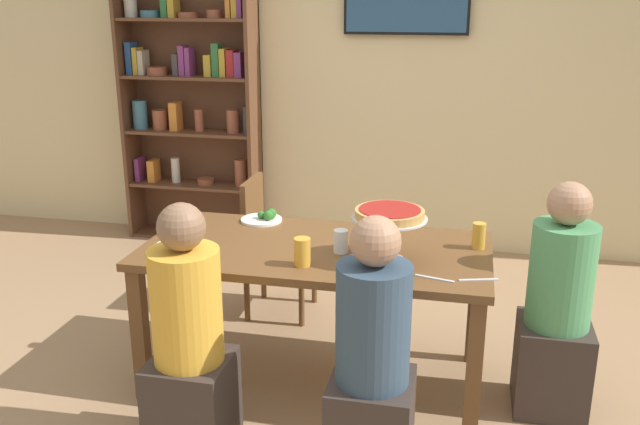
% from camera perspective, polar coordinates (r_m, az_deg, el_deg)
% --- Properties ---
extents(ground_plane, '(12.00, 12.00, 0.00)m').
position_cam_1_polar(ground_plane, '(3.75, -0.34, -13.55)').
color(ground_plane, '#9E7A56').
extents(rear_partition, '(8.00, 0.12, 2.80)m').
position_cam_1_polar(rear_partition, '(5.40, 4.94, 11.78)').
color(rear_partition, beige).
rests_on(rear_partition, ground_plane).
extents(dining_table, '(1.73, 0.85, 0.74)m').
position_cam_1_polar(dining_table, '(3.46, -0.36, -4.28)').
color(dining_table, brown).
rests_on(dining_table, ground_plane).
extents(bookshelf, '(1.10, 0.30, 2.21)m').
position_cam_1_polar(bookshelf, '(5.65, -10.73, 9.30)').
color(bookshelf, brown).
rests_on(bookshelf, ground_plane).
extents(diner_head_east, '(0.34, 0.34, 1.15)m').
position_cam_1_polar(diner_head_east, '(3.46, 19.15, -8.18)').
color(diner_head_east, '#382D28').
rests_on(diner_head_east, ground_plane).
extents(diner_near_left, '(0.34, 0.34, 1.15)m').
position_cam_1_polar(diner_near_left, '(3.03, -10.86, -11.23)').
color(diner_near_left, '#382D28').
rests_on(diner_near_left, ground_plane).
extents(diner_near_right, '(0.34, 0.34, 1.15)m').
position_cam_1_polar(diner_near_right, '(2.84, 4.36, -13.04)').
color(diner_near_right, '#382D28').
rests_on(diner_near_right, ground_plane).
extents(chair_far_left, '(0.40, 0.40, 0.87)m').
position_cam_1_polar(chair_far_left, '(4.30, -4.19, -2.23)').
color(chair_far_left, brown).
rests_on(chair_far_left, ground_plane).
extents(deep_dish_pizza_stand, '(0.35, 0.35, 0.26)m').
position_cam_1_polar(deep_dish_pizza_stand, '(3.19, 5.83, -0.38)').
color(deep_dish_pizza_stand, silver).
rests_on(deep_dish_pizza_stand, dining_table).
extents(salad_plate_near_diner, '(0.23, 0.23, 0.07)m').
position_cam_1_polar(salad_plate_near_diner, '(3.82, -4.70, -0.45)').
color(salad_plate_near_diner, white).
rests_on(salad_plate_near_diner, dining_table).
extents(salad_plate_far_diner, '(0.24, 0.24, 0.07)m').
position_cam_1_polar(salad_plate_far_diner, '(3.48, -11.71, -2.67)').
color(salad_plate_far_diner, white).
rests_on(salad_plate_far_diner, dining_table).
extents(beer_glass_amber_tall, '(0.07, 0.07, 0.13)m').
position_cam_1_polar(beer_glass_amber_tall, '(3.48, 13.11, -1.90)').
color(beer_glass_amber_tall, gold).
rests_on(beer_glass_amber_tall, dining_table).
extents(beer_glass_amber_short, '(0.07, 0.07, 0.13)m').
position_cam_1_polar(beer_glass_amber_short, '(3.66, -11.83, -0.85)').
color(beer_glass_amber_short, gold).
rests_on(beer_glass_amber_short, dining_table).
extents(beer_glass_amber_spare, '(0.08, 0.08, 0.13)m').
position_cam_1_polar(beer_glass_amber_spare, '(3.17, -1.49, -3.31)').
color(beer_glass_amber_spare, gold).
rests_on(beer_glass_amber_spare, dining_table).
extents(water_glass_clear_near, '(0.06, 0.06, 0.10)m').
position_cam_1_polar(water_glass_clear_near, '(3.31, -11.91, -3.10)').
color(water_glass_clear_near, white).
rests_on(water_glass_clear_near, dining_table).
extents(water_glass_clear_far, '(0.07, 0.07, 0.11)m').
position_cam_1_polar(water_glass_clear_far, '(3.34, 1.74, -2.41)').
color(water_glass_clear_far, white).
rests_on(water_glass_clear_far, dining_table).
extents(cutlery_fork_near, '(0.18, 0.06, 0.00)m').
position_cam_1_polar(cutlery_fork_near, '(3.09, 9.53, -5.44)').
color(cutlery_fork_near, silver).
rests_on(cutlery_fork_near, dining_table).
extents(cutlery_knife_near, '(0.18, 0.07, 0.00)m').
position_cam_1_polar(cutlery_knife_near, '(3.11, 13.10, -5.49)').
color(cutlery_knife_near, silver).
rests_on(cutlery_knife_near, dining_table).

